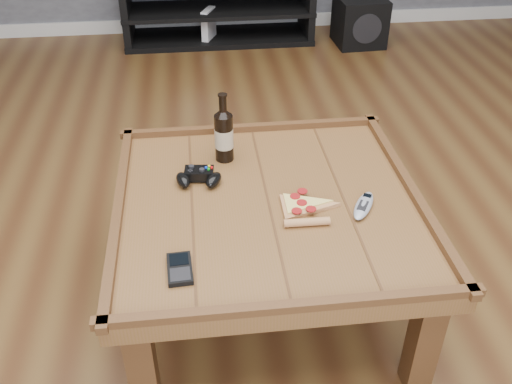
{
  "coord_description": "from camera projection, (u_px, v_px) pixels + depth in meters",
  "views": [
    {
      "loc": [
        -0.22,
        -1.5,
        1.55
      ],
      "look_at": [
        -0.05,
        -0.04,
        0.52
      ],
      "focal_mm": 40.0,
      "sensor_mm": 36.0,
      "label": 1
    }
  ],
  "objects": [
    {
      "name": "ground",
      "position": [
        267.0,
        298.0,
        2.13
      ],
      "size": [
        6.0,
        6.0,
        0.0
      ],
      "primitive_type": "plane",
      "color": "#462814",
      "rests_on": "ground"
    },
    {
      "name": "baseboard",
      "position": [
        217.0,
        23.0,
        4.54
      ],
      "size": [
        5.0,
        0.02,
        0.1
      ],
      "primitive_type": "cube",
      "color": "silver",
      "rests_on": "ground"
    },
    {
      "name": "coffee_table",
      "position": [
        268.0,
        215.0,
        1.91
      ],
      "size": [
        1.03,
        1.03,
        0.48
      ],
      "color": "brown",
      "rests_on": "ground"
    },
    {
      "name": "media_console",
      "position": [
        218.0,
        8.0,
        4.23
      ],
      "size": [
        1.4,
        0.45,
        0.5
      ],
      "color": "black",
      "rests_on": "ground"
    },
    {
      "name": "beer_bottle",
      "position": [
        224.0,
        134.0,
        2.03
      ],
      "size": [
        0.07,
        0.07,
        0.26
      ],
      "color": "black",
      "rests_on": "coffee_table"
    },
    {
      "name": "game_controller",
      "position": [
        199.0,
        177.0,
        1.95
      ],
      "size": [
        0.18,
        0.13,
        0.05
      ],
      "rotation": [
        0.0,
        0.0,
        -0.11
      ],
      "color": "black",
      "rests_on": "coffee_table"
    },
    {
      "name": "pizza_slice",
      "position": [
        302.0,
        208.0,
        1.83
      ],
      "size": [
        0.16,
        0.26,
        0.03
      ],
      "rotation": [
        0.0,
        0.0,
        -0.02
      ],
      "color": "tan",
      "rests_on": "coffee_table"
    },
    {
      "name": "smartphone",
      "position": [
        180.0,
        269.0,
        1.6
      ],
      "size": [
        0.08,
        0.13,
        0.02
      ],
      "rotation": [
        0.0,
        0.0,
        0.05
      ],
      "color": "black",
      "rests_on": "coffee_table"
    },
    {
      "name": "remote_control",
      "position": [
        364.0,
        205.0,
        1.84
      ],
      "size": [
        0.12,
        0.17,
        0.02
      ],
      "rotation": [
        0.0,
        0.0,
        -0.52
      ],
      "color": "#959AA2",
      "rests_on": "coffee_table"
    },
    {
      "name": "subwoofer",
      "position": [
        360.0,
        21.0,
        4.21
      ],
      "size": [
        0.36,
        0.36,
        0.34
      ],
      "rotation": [
        0.0,
        0.0,
        0.05
      ],
      "color": "black",
      "rests_on": "ground"
    },
    {
      "name": "game_console",
      "position": [
        209.0,
        28.0,
        4.25
      ],
      "size": [
        0.18,
        0.23,
        0.26
      ],
      "rotation": [
        0.0,
        0.0,
        -0.4
      ],
      "color": "slate",
      "rests_on": "ground"
    }
  ]
}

